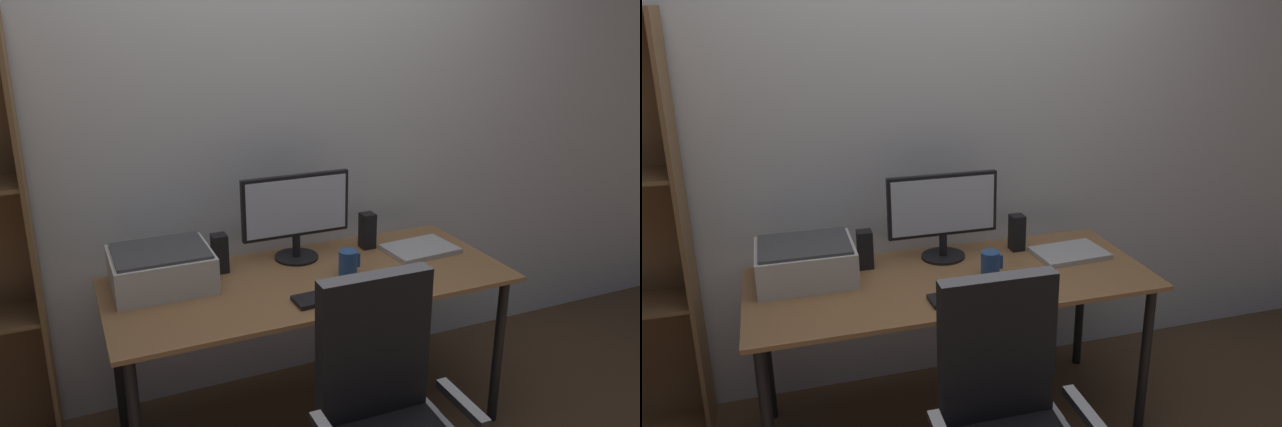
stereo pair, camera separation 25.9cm
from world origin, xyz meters
The scene contains 11 objects.
ground_plane centered at (0.00, 0.00, 0.00)m, with size 12.00×12.00×0.00m, color #4C3826.
back_wall centered at (0.00, 0.53, 1.30)m, with size 6.40×0.10×2.60m, color silver.
desk centered at (0.00, 0.00, 0.66)m, with size 1.70×0.72×0.74m.
monitor centered at (0.03, 0.22, 0.97)m, with size 0.50×0.20×0.39m.
keyboard centered at (-0.01, -0.21, 0.75)m, with size 0.29×0.11×0.02m, color black.
mouse centered at (0.20, -0.21, 0.76)m, with size 0.06×0.10×0.03m, color black.
coffee_mug centered at (0.16, -0.04, 0.79)m, with size 0.10×0.08×0.11m.
laptop centered at (0.59, 0.07, 0.75)m, with size 0.32×0.23×0.02m, color #B7BABC.
speaker_left centered at (-0.33, 0.21, 0.82)m, with size 0.06×0.07×0.17m, color black.
speaker_right centered at (0.38, 0.21, 0.82)m, with size 0.06×0.07×0.17m, color black.
printer centered at (-0.59, 0.16, 0.82)m, with size 0.40×0.34×0.16m.
Camera 1 is at (-0.93, -2.26, 1.85)m, focal length 35.33 mm.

